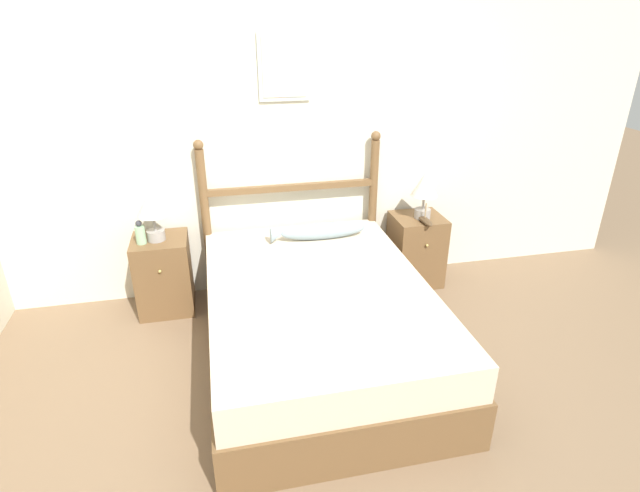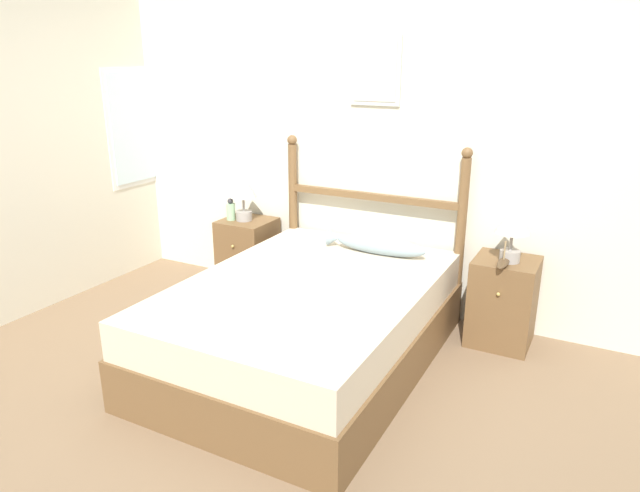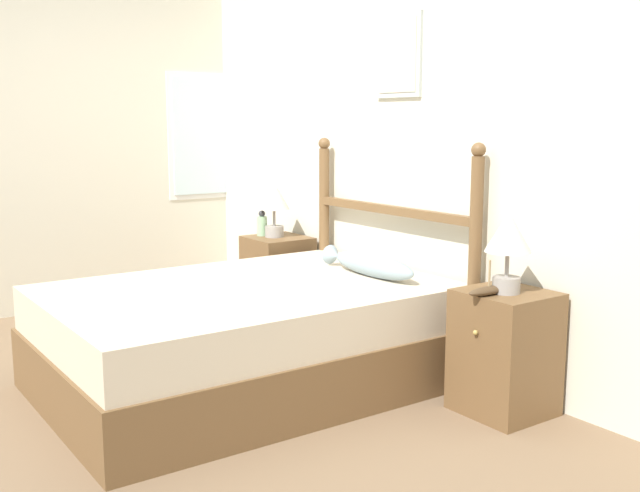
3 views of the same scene
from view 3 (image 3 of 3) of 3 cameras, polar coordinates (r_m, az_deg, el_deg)
name	(u,v)px [view 3 (image 3 of 3)]	position (r m, az deg, el deg)	size (l,w,h in m)	color
ground_plane	(125,402)	(3.99, -14.62, -11.46)	(16.00, 16.00, 0.00)	#7A6047
wall_back	(391,142)	(4.61, 5.42, 7.86)	(6.40, 0.08, 2.55)	beige
wall_left	(13,140)	(5.79, -22.38, 7.50)	(0.08, 6.40, 2.55)	beige
bed	(246,337)	(4.03, -5.64, -6.89)	(1.44, 2.06, 0.55)	brown
headboard	(390,239)	(4.50, 5.37, 0.53)	(1.45, 0.08, 1.30)	brown
nightstand_left	(278,279)	(5.31, -3.24, -2.52)	(0.41, 0.42, 0.60)	brown
nightstand_right	(505,352)	(3.76, 13.89, -7.86)	(0.41, 0.42, 0.60)	brown
table_lamp_left	(274,200)	(5.23, -3.53, 3.50)	(0.22, 0.22, 0.39)	gray
table_lamp_right	(508,239)	(3.60, 14.14, 0.53)	(0.22, 0.22, 0.39)	gray
bottle	(262,224)	(5.31, -4.44, 1.65)	(0.07, 0.07, 0.18)	#99C699
model_boat	(489,290)	(3.59, 12.75, -3.31)	(0.07, 0.26, 0.16)	#4C3823
fish_pillow	(369,264)	(4.21, 3.78, -1.39)	(0.74, 0.13, 0.13)	#8499A3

